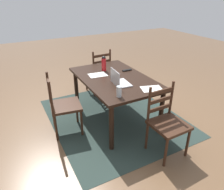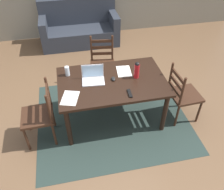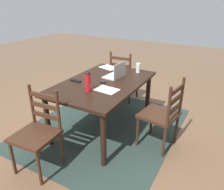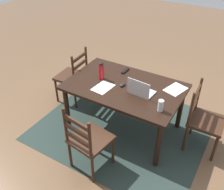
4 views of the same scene
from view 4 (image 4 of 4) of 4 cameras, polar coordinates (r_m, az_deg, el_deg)
The scene contains 13 objects.
ground_plane at distance 3.95m, azimuth 2.51°, elevation -7.06°, with size 14.00×14.00×0.00m, color brown.
area_rug at distance 3.94m, azimuth 2.51°, elevation -7.03°, with size 2.41×2.08×0.01m, color #283833.
dining_table at distance 3.53m, azimuth 2.78°, elevation 0.94°, with size 1.58×1.01×0.75m.
chair_right_near at distance 4.30m, azimuth -8.71°, elevation 4.14°, with size 0.46×0.46×0.95m.
chair_left_near at distance 3.56m, azimuth 19.77°, elevation -5.22°, with size 0.45×0.45×0.95m.
chair_far_head at distance 3.09m, azimuth -5.30°, elevation -10.04°, with size 0.50×0.50×0.95m.
laptop at distance 3.31m, azimuth 6.33°, elevation 1.09°, with size 0.34×0.25×0.23m.
water_bottle at distance 3.57m, azimuth -2.41°, elevation 5.53°, with size 0.08×0.08×0.26m.
drinking_glass at distance 3.05m, azimuth 10.82°, elevation -2.36°, with size 0.07×0.07×0.15m, color silver.
computer_mouse at distance 3.47m, azimuth 2.36°, elevation 2.34°, with size 0.06×0.10×0.03m, color black.
tv_remote at distance 3.81m, azimuth 2.99°, elevation 5.41°, with size 0.04×0.17×0.02m, color black.
paper_stack_left at distance 3.44m, azimuth -2.01°, elevation 1.71°, with size 0.21×0.30×0.00m, color white.
paper_stack_right at distance 3.51m, azimuth 14.00°, elevation 1.26°, with size 0.21×0.30×0.00m, color white.
Camera 4 is at (-1.34, 2.60, 2.65)m, focal length 40.93 mm.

